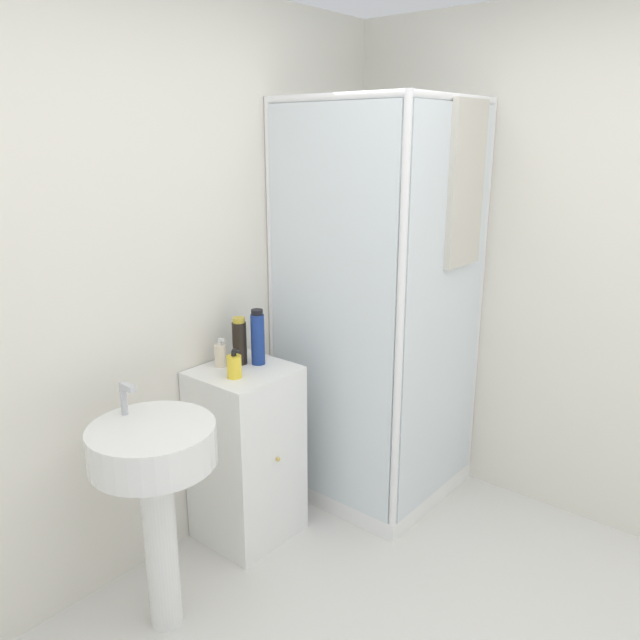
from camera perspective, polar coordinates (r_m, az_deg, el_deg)
The scene contains 8 objects.
wall_back at distance 2.67m, azimuth -18.43°, elevation 1.82°, with size 6.40×0.06×2.50m, color silver.
shower_enclosure at distance 3.33m, azimuth 5.69°, elevation -6.15°, with size 0.81×0.84×2.07m.
vanity_cabinet at distance 3.07m, azimuth -6.74°, elevation -12.02°, with size 0.43×0.42×0.86m.
sink at distance 2.48m, azimuth -14.87°, elevation -13.27°, with size 0.47×0.47×1.00m.
soap_dispenser at distance 2.78m, azimuth -7.85°, elevation -4.19°, with size 0.07×0.07×0.13m.
shampoo_bottle_tall_black at distance 2.93m, azimuth -7.37°, elevation -1.95°, with size 0.07×0.07×0.22m.
shampoo_bottle_blue at distance 2.91m, azimuth -5.72°, elevation -1.61°, with size 0.06×0.06×0.26m.
lotion_bottle_white at distance 2.92m, azimuth -9.11°, elevation -3.18°, with size 0.06×0.06×0.14m.
Camera 1 is at (-1.35, -0.51, 1.88)m, focal length 35.00 mm.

